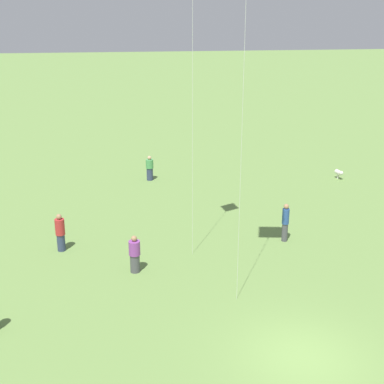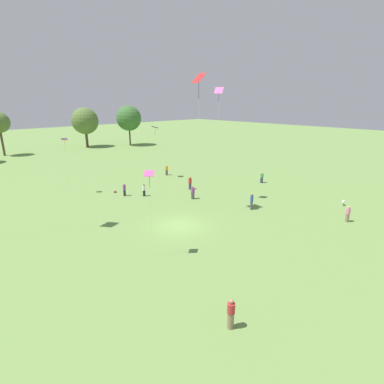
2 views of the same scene
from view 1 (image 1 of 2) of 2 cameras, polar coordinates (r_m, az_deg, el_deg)
ground_plane at (r=18.01m, az=11.76°, el=-16.86°), size 240.00×240.00×0.00m
person_3 at (r=24.75m, az=-13.87°, el=-4.24°), size 0.53×0.53×1.77m
person_5 at (r=25.35m, az=9.93°, el=-3.19°), size 0.40×0.40×1.85m
person_7 at (r=33.94m, az=-4.54°, el=2.52°), size 0.56×0.56×1.59m
person_9 at (r=22.33m, az=-6.14°, el=-6.64°), size 0.59×0.59×1.63m
dog_0 at (r=35.41m, az=15.43°, el=1.98°), size 0.70×0.37×0.59m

